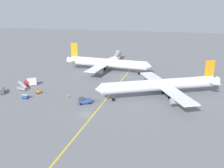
{
  "coord_description": "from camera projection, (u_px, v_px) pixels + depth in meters",
  "views": [
    {
      "loc": [
        30.77,
        -80.78,
        38.53
      ],
      "look_at": [
        2.96,
        25.97,
        4.0
      ],
      "focal_mm": 41.16,
      "sensor_mm": 36.0,
      "label": 1
    }
  ],
  "objects": [
    {
      "name": "gse_baggage_cart_near_cluster",
      "position": [
        25.0,
        97.0,
        108.88
      ],
      "size": [
        2.92,
        1.94,
        1.71
      ],
      "color": "#2D5199",
      "rests_on": "ground"
    },
    {
      "name": "gse_stair_truck_yellow",
      "position": [
        22.0,
        88.0,
        119.9
      ],
      "size": [
        4.83,
        2.61,
        4.06
      ],
      "color": "gray",
      "rests_on": "ground"
    },
    {
      "name": "pushback_tug",
      "position": [
        84.0,
        101.0,
        103.32
      ],
      "size": [
        7.81,
        5.5,
        3.0
      ],
      "color": "#2D4C8C",
      "rests_on": "ground"
    },
    {
      "name": "gse_gpu_cart_small",
      "position": [
        38.0,
        92.0,
        115.32
      ],
      "size": [
        2.6,
        2.39,
        1.9
      ],
      "color": "orange",
      "rests_on": "ground"
    },
    {
      "name": "ground_plane",
      "position": [
        86.0,
        114.0,
        93.51
      ],
      "size": [
        600.0,
        600.0,
        0.0
      ],
      "primitive_type": "plane",
      "color": "slate"
    },
    {
      "name": "ground_crew_marshaller_foreground",
      "position": [
        68.0,
        96.0,
        109.46
      ],
      "size": [
        0.36,
        0.36,
        1.67
      ],
      "color": "#4C4C51",
      "rests_on": "ground"
    },
    {
      "name": "airliner_being_pushed",
      "position": [
        161.0,
        85.0,
        109.33
      ],
      "size": [
        51.29,
        43.98,
        15.11
      ],
      "color": "white",
      "rests_on": "ground"
    },
    {
      "name": "gse_catering_truck_tall",
      "position": [
        30.0,
        82.0,
        126.13
      ],
      "size": [
        6.15,
        5.35,
        3.5
      ],
      "color": "red",
      "rests_on": "ground"
    },
    {
      "name": "jet_bridge",
      "position": [
        117.0,
        55.0,
        178.83
      ],
      "size": [
        5.96,
        22.94,
        6.16
      ],
      "color": "#B7B7BC",
      "rests_on": "ground"
    },
    {
      "name": "airliner_at_gate_left",
      "position": [
        107.0,
        63.0,
        151.1
      ],
      "size": [
        52.82,
        41.21,
        15.98
      ],
      "color": "white",
      "rests_on": "ground"
    },
    {
      "name": "gse_fuel_bowser_stubby",
      "position": [
        2.0,
        90.0,
        115.3
      ],
      "size": [
        4.36,
        5.09,
        2.4
      ],
      "color": "#666B4C",
      "rests_on": "ground"
    },
    {
      "name": "taxiway_stripe",
      "position": [
        101.0,
        105.0,
        102.11
      ],
      "size": [
        1.4,
        120.0,
        0.01
      ],
      "primitive_type": "cube",
      "rotation": [
        0.0,
        0.0,
        -0.01
      ],
      "color": "yellow",
      "rests_on": "ground"
    }
  ]
}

